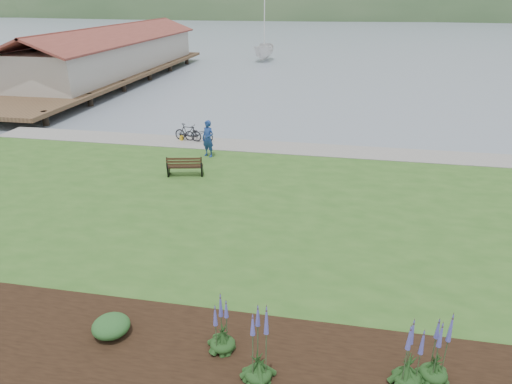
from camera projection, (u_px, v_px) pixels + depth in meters
ground at (253, 206)px, 19.62m from camera, size 600.00×600.00×0.00m
lawn at (243, 223)px, 17.74m from camera, size 34.00×20.00×0.40m
shoreline_path at (276, 147)px, 25.66m from camera, size 34.00×2.20×0.03m
far_hillside at (394, 17)px, 169.15m from camera, size 580.00×80.00×38.00m
pier_pavilion at (113, 54)px, 46.74m from camera, size 8.00×36.00×5.40m
park_bench at (185, 166)px, 21.51m from camera, size 1.75×1.01×1.02m
person at (208, 136)px, 23.87m from camera, size 0.99×0.85×2.28m
bicycle_a at (199, 134)px, 26.54m from camera, size 0.74×1.79×0.92m
bicycle_b at (188, 132)px, 26.63m from camera, size 0.76×1.76×1.03m
sailboat at (264, 61)px, 61.21m from camera, size 10.39×10.56×26.26m
pannier at (182, 138)px, 26.86m from camera, size 0.19×0.28×0.28m
echium_0 at (258, 350)px, 9.91m from camera, size 0.62×0.62×2.23m
echium_1 at (437, 353)px, 9.97m from camera, size 0.62×0.62×1.97m
echium_4 at (222, 328)px, 10.86m from camera, size 0.62×0.62×1.75m
echium_5 at (410, 359)px, 9.88m from camera, size 0.62×0.62×1.86m
shrub_0 at (111, 326)px, 11.52m from camera, size 0.96×0.96×0.48m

